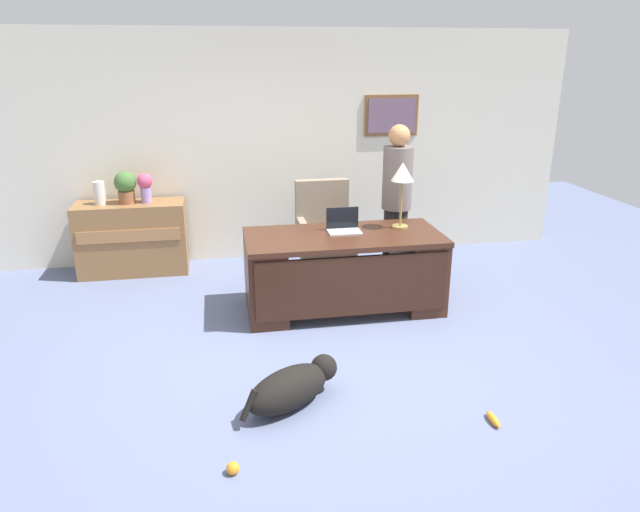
{
  "coord_description": "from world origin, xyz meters",
  "views": [
    {
      "loc": [
        -0.83,
        -4.36,
        2.41
      ],
      "look_at": [
        0.01,
        0.3,
        0.75
      ],
      "focal_mm": 32.45,
      "sensor_mm": 36.0,
      "label": 1
    }
  ],
  "objects_px": {
    "credenza": "(133,238)",
    "dog_toy_ball": "(233,468)",
    "laptop": "(344,226)",
    "person_standing": "(396,202)",
    "desk_lamp": "(402,176)",
    "dog_lying": "(292,387)",
    "desk": "(344,270)",
    "armchair": "(324,235)",
    "vase_empty": "(100,193)",
    "potted_plant": "(125,186)",
    "dog_toy_bone": "(493,419)",
    "vase_with_flowers": "(145,186)"
  },
  "relations": [
    {
      "from": "credenza",
      "to": "dog_toy_ball",
      "type": "relative_size",
      "value": 15.22
    },
    {
      "from": "credenza",
      "to": "laptop",
      "type": "relative_size",
      "value": 3.79
    },
    {
      "from": "person_standing",
      "to": "desk_lamp",
      "type": "relative_size",
      "value": 2.63
    },
    {
      "from": "dog_lying",
      "to": "desk",
      "type": "bearing_deg",
      "value": 65.31
    },
    {
      "from": "armchair",
      "to": "dog_toy_ball",
      "type": "distance_m",
      "value": 3.41
    },
    {
      "from": "vase_empty",
      "to": "potted_plant",
      "type": "bearing_deg",
      "value": 0.0
    },
    {
      "from": "credenza",
      "to": "person_standing",
      "type": "xyz_separation_m",
      "value": [
        2.89,
        -0.76,
        0.48
      ]
    },
    {
      "from": "desk",
      "to": "dog_toy_bone",
      "type": "bearing_deg",
      "value": -73.14
    },
    {
      "from": "dog_lying",
      "to": "vase_with_flowers",
      "type": "xyz_separation_m",
      "value": [
        -1.24,
        3.03,
        0.86
      ]
    },
    {
      "from": "armchair",
      "to": "vase_empty",
      "type": "height_order",
      "value": "armchair"
    },
    {
      "from": "desk",
      "to": "desk_lamp",
      "type": "distance_m",
      "value": 1.07
    },
    {
      "from": "credenza",
      "to": "dog_lying",
      "type": "bearing_deg",
      "value": -64.59
    },
    {
      "from": "dog_lying",
      "to": "laptop",
      "type": "height_order",
      "value": "laptop"
    },
    {
      "from": "vase_with_flowers",
      "to": "dog_toy_bone",
      "type": "relative_size",
      "value": 1.78
    },
    {
      "from": "credenza",
      "to": "vase_with_flowers",
      "type": "height_order",
      "value": "vase_with_flowers"
    },
    {
      "from": "armchair",
      "to": "dog_toy_bone",
      "type": "relative_size",
      "value": 5.84
    },
    {
      "from": "desk_lamp",
      "to": "desk",
      "type": "bearing_deg",
      "value": -165.79
    },
    {
      "from": "desk",
      "to": "laptop",
      "type": "height_order",
      "value": "laptop"
    },
    {
      "from": "dog_toy_ball",
      "to": "vase_empty",
      "type": "bearing_deg",
      "value": 109.23
    },
    {
      "from": "armchair",
      "to": "dog_toy_ball",
      "type": "relative_size",
      "value": 13.59
    },
    {
      "from": "desk",
      "to": "dog_lying",
      "type": "bearing_deg",
      "value": -114.69
    },
    {
      "from": "credenza",
      "to": "vase_empty",
      "type": "height_order",
      "value": "vase_empty"
    },
    {
      "from": "credenza",
      "to": "dog_toy_ball",
      "type": "bearing_deg",
      "value": -74.98
    },
    {
      "from": "person_standing",
      "to": "desk",
      "type": "bearing_deg",
      "value": -136.33
    },
    {
      "from": "potted_plant",
      "to": "credenza",
      "type": "bearing_deg",
      "value": -5.72
    },
    {
      "from": "dog_lying",
      "to": "dog_toy_ball",
      "type": "distance_m",
      "value": 0.8
    },
    {
      "from": "armchair",
      "to": "person_standing",
      "type": "distance_m",
      "value": 0.89
    },
    {
      "from": "dog_lying",
      "to": "dog_toy_bone",
      "type": "height_order",
      "value": "dog_lying"
    },
    {
      "from": "desk_lamp",
      "to": "vase_with_flowers",
      "type": "relative_size",
      "value": 1.99
    },
    {
      "from": "dog_toy_ball",
      "to": "dog_toy_bone",
      "type": "height_order",
      "value": "dog_toy_ball"
    },
    {
      "from": "credenza",
      "to": "potted_plant",
      "type": "xyz_separation_m",
      "value": [
        -0.01,
        0.0,
        0.61
      ]
    },
    {
      "from": "armchair",
      "to": "laptop",
      "type": "bearing_deg",
      "value": -87.34
    },
    {
      "from": "credenza",
      "to": "vase_with_flowers",
      "type": "relative_size",
      "value": 3.68
    },
    {
      "from": "credenza",
      "to": "armchair",
      "type": "relative_size",
      "value": 1.12
    },
    {
      "from": "vase_empty",
      "to": "dog_toy_ball",
      "type": "relative_size",
      "value": 3.21
    },
    {
      "from": "vase_with_flowers",
      "to": "dog_toy_ball",
      "type": "distance_m",
      "value": 3.9
    },
    {
      "from": "desk",
      "to": "vase_empty",
      "type": "height_order",
      "value": "vase_empty"
    },
    {
      "from": "laptop",
      "to": "potted_plant",
      "type": "bearing_deg",
      "value": 148.99
    },
    {
      "from": "dog_lying",
      "to": "desk_lamp",
      "type": "relative_size",
      "value": 1.17
    },
    {
      "from": "dog_toy_bone",
      "to": "dog_lying",
      "type": "bearing_deg",
      "value": 161.39
    },
    {
      "from": "credenza",
      "to": "desk_lamp",
      "type": "bearing_deg",
      "value": -25.29
    },
    {
      "from": "vase_with_flowers",
      "to": "dog_toy_ball",
      "type": "relative_size",
      "value": 4.14
    },
    {
      "from": "dog_toy_ball",
      "to": "dog_toy_bone",
      "type": "distance_m",
      "value": 1.8
    },
    {
      "from": "vase_with_flowers",
      "to": "dog_toy_ball",
      "type": "height_order",
      "value": "vase_with_flowers"
    },
    {
      "from": "vase_empty",
      "to": "dog_lying",
      "type": "bearing_deg",
      "value": -60.19
    },
    {
      "from": "desk",
      "to": "desk_lamp",
      "type": "bearing_deg",
      "value": 14.21
    },
    {
      "from": "dog_toy_bone",
      "to": "desk_lamp",
      "type": "bearing_deg",
      "value": 90.36
    },
    {
      "from": "vase_with_flowers",
      "to": "potted_plant",
      "type": "distance_m",
      "value": 0.21
    },
    {
      "from": "desk",
      "to": "armchair",
      "type": "xyz_separation_m",
      "value": [
        -0.02,
        0.95,
        0.06
      ]
    },
    {
      "from": "laptop",
      "to": "person_standing",
      "type": "bearing_deg",
      "value": 38.15
    }
  ]
}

